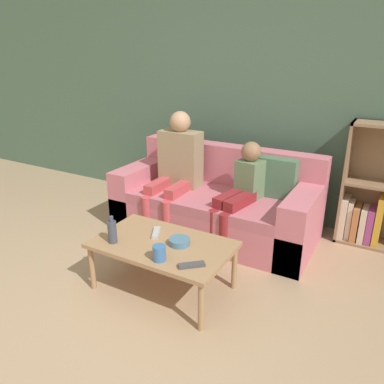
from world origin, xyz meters
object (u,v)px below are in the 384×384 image
(cup_near, at_px, (159,253))
(snack_bowl, at_px, (179,242))
(bookshelf, at_px, (381,198))
(person_child, at_px, (241,190))
(bottle, at_px, (112,231))
(tv_remote_0, at_px, (156,233))
(coffee_table, at_px, (163,247))
(tv_remote_1, at_px, (192,265))
(couch, at_px, (217,205))
(person_adult, at_px, (177,163))

(cup_near, height_order, snack_bowl, cup_near)
(bookshelf, height_order, person_child, bookshelf)
(bookshelf, relative_size, bottle, 5.42)
(bottle, bearing_deg, tv_remote_0, 52.90)
(bookshelf, distance_m, person_child, 1.25)
(coffee_table, distance_m, tv_remote_1, 0.38)
(cup_near, bearing_deg, couch, 98.55)
(couch, bearing_deg, tv_remote_1, -71.32)
(tv_remote_0, xyz_separation_m, tv_remote_1, (0.45, -0.26, 0.00))
(bookshelf, height_order, bottle, bookshelf)
(bookshelf, distance_m, tv_remote_0, 2.02)
(tv_remote_0, bearing_deg, bookshelf, 18.03)
(couch, relative_size, bookshelf, 1.71)
(bottle, bearing_deg, bookshelf, 46.64)
(person_child, bearing_deg, coffee_table, -92.05)
(person_child, bearing_deg, tv_remote_1, -72.63)
(snack_bowl, bearing_deg, person_adult, 122.33)
(coffee_table, height_order, tv_remote_0, tv_remote_0)
(coffee_table, height_order, person_child, person_child)
(person_child, bearing_deg, bookshelf, 40.67)
(person_child, bearing_deg, bottle, -104.83)
(coffee_table, bearing_deg, person_adult, 115.98)
(tv_remote_0, relative_size, bottle, 0.85)
(coffee_table, height_order, snack_bowl, snack_bowl)
(cup_near, distance_m, tv_remote_0, 0.38)
(bookshelf, xyz_separation_m, person_child, (-1.08, -0.62, 0.08))
(person_adult, xyz_separation_m, tv_remote_1, (0.81, -1.14, -0.26))
(coffee_table, distance_m, tv_remote_0, 0.16)
(person_child, height_order, snack_bowl, person_child)
(coffee_table, bearing_deg, person_child, 76.96)
(bookshelf, bearing_deg, tv_remote_0, -134.36)
(bookshelf, relative_size, person_adult, 0.97)
(tv_remote_0, relative_size, tv_remote_1, 1.09)
(bookshelf, xyz_separation_m, tv_remote_1, (-0.96, -1.70, -0.05))
(person_adult, bearing_deg, snack_bowl, -58.65)
(couch, relative_size, cup_near, 18.20)
(person_adult, relative_size, tv_remote_1, 7.14)
(person_child, relative_size, snack_bowl, 6.18)
(person_child, bearing_deg, tv_remote_0, -100.75)
(person_child, bearing_deg, person_adult, -173.54)
(bookshelf, bearing_deg, coffee_table, -130.14)
(bookshelf, bearing_deg, person_child, -150.32)
(couch, relative_size, snack_bowl, 12.58)
(bookshelf, xyz_separation_m, person_adult, (-1.77, -0.56, 0.21))
(person_adult, bearing_deg, bookshelf, 16.65)
(coffee_table, bearing_deg, tv_remote_1, -26.86)
(bookshelf, relative_size, tv_remote_0, 6.37)
(person_adult, height_order, snack_bowl, person_adult)
(person_child, relative_size, bottle, 4.55)
(bookshelf, relative_size, coffee_table, 1.12)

